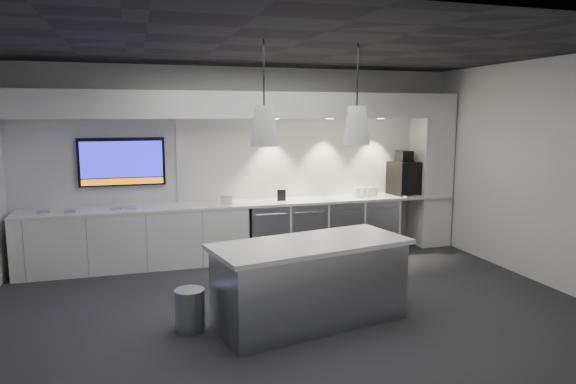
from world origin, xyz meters
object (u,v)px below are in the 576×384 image
object	(u,v)px
island	(311,282)
coffee_machine	(404,177)
bin	(190,310)
wall_tv	(122,162)

from	to	relation	value
island	coffee_machine	bearing A→B (deg)	34.34
bin	wall_tv	bearing A→B (deg)	103.74
wall_tv	coffee_machine	bearing A→B (deg)	-3.08
island	bin	xyz separation A→B (m)	(-1.29, 0.15, -0.23)
wall_tv	coffee_machine	world-z (taller)	wall_tv
wall_tv	bin	distance (m)	3.17
wall_tv	coffee_machine	xyz separation A→B (m)	(4.58, -0.25, -0.35)
coffee_machine	wall_tv	bearing A→B (deg)	169.42
wall_tv	island	bearing A→B (deg)	-56.08
island	coffee_machine	size ratio (longest dim) A/B	3.04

